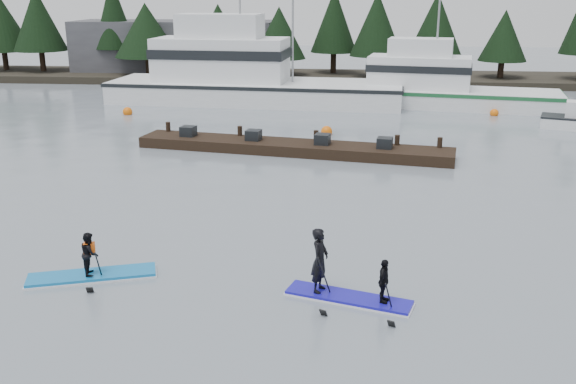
# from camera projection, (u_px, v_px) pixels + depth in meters

# --- Properties ---
(ground) EXTENTS (160.00, 160.00, 0.00)m
(ground) POSITION_uv_depth(u_px,v_px,m) (265.00, 303.00, 16.35)
(ground) COLOR gray
(ground) RESTS_ON ground
(far_shore) EXTENTS (70.00, 8.00, 0.60)m
(far_shore) POSITION_uv_depth(u_px,v_px,m) (328.00, 78.00, 56.13)
(far_shore) COLOR #2D281E
(far_shore) RESTS_ON ground
(treeline) EXTENTS (60.00, 4.00, 8.00)m
(treeline) POSITION_uv_depth(u_px,v_px,m) (328.00, 81.00, 56.22)
(treeline) COLOR black
(treeline) RESTS_ON ground
(waterfront_building) EXTENTS (18.00, 6.00, 5.00)m
(waterfront_building) POSITION_uv_depth(u_px,v_px,m) (176.00, 49.00, 58.66)
(waterfront_building) COLOR #4C4C51
(waterfront_building) RESTS_ON ground
(fishing_boat_large) EXTENTS (20.80, 7.14, 11.22)m
(fishing_boat_large) POSITION_uv_depth(u_px,v_px,m) (247.00, 90.00, 45.54)
(fishing_boat_large) COLOR white
(fishing_boat_large) RESTS_ON ground
(fishing_boat_medium) EXTENTS (15.63, 6.80, 8.91)m
(fishing_boat_medium) POSITION_uv_depth(u_px,v_px,m) (438.00, 97.00, 44.05)
(fishing_boat_medium) COLOR white
(fishing_boat_medium) RESTS_ON ground
(floating_dock) EXTENTS (15.68, 4.66, 0.52)m
(floating_dock) POSITION_uv_depth(u_px,v_px,m) (292.00, 147.00, 31.44)
(floating_dock) COLOR black
(floating_dock) RESTS_ON ground
(buoy_c) EXTENTS (0.54, 0.54, 0.54)m
(buoy_c) POSITION_uv_depth(u_px,v_px,m) (494.00, 115.00, 40.87)
(buoy_c) COLOR orange
(buoy_c) RESTS_ON ground
(buoy_a) EXTENTS (0.61, 0.61, 0.61)m
(buoy_a) POSITION_uv_depth(u_px,v_px,m) (128.00, 114.00, 41.20)
(buoy_a) COLOR orange
(buoy_a) RESTS_ON ground
(buoy_b) EXTENTS (0.63, 0.63, 0.63)m
(buoy_b) POSITION_uv_depth(u_px,v_px,m) (327.00, 135.00, 35.45)
(buoy_b) COLOR orange
(buoy_b) RESTS_ON ground
(paddleboard_solo) EXTENTS (3.54, 1.89, 1.80)m
(paddleboard_solo) POSITION_uv_depth(u_px,v_px,m) (91.00, 265.00, 17.70)
(paddleboard_solo) COLOR #126DB0
(paddleboard_solo) RESTS_ON ground
(paddleboard_duo) EXTENTS (3.33, 1.77, 2.35)m
(paddleboard_duo) POSITION_uv_depth(u_px,v_px,m) (343.00, 276.00, 16.41)
(paddleboard_duo) COLOR #1712A9
(paddleboard_duo) RESTS_ON ground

